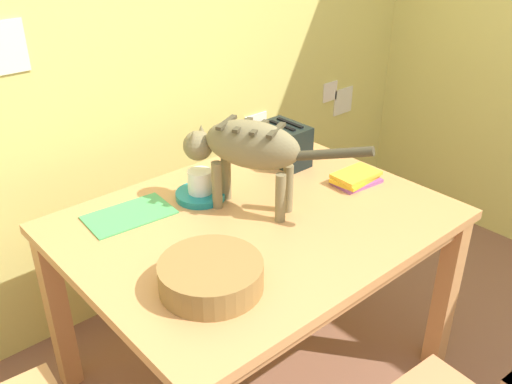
% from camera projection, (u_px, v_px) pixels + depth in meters
% --- Properties ---
extents(wall_rear, '(4.29, 0.11, 2.50)m').
position_uv_depth(wall_rear, '(96.00, 32.00, 2.14)').
color(wall_rear, '#E3D76F').
rests_on(wall_rear, ground_plane).
extents(dining_table, '(1.27, 0.99, 0.73)m').
position_uv_depth(dining_table, '(256.00, 238.00, 1.98)').
color(dining_table, tan).
rests_on(dining_table, ground_plane).
extents(cat, '(0.34, 0.62, 0.33)m').
position_uv_depth(cat, '(247.00, 149.00, 1.89)').
color(cat, olive).
rests_on(cat, dining_table).
extents(saucer_bowl, '(0.18, 0.18, 0.03)m').
position_uv_depth(saucer_bowl, '(201.00, 195.00, 2.05)').
color(saucer_bowl, teal).
rests_on(saucer_bowl, dining_table).
extents(coffee_mug, '(0.13, 0.09, 0.09)m').
position_uv_depth(coffee_mug, '(201.00, 181.00, 2.03)').
color(coffee_mug, white).
rests_on(coffee_mug, saucer_bowl).
extents(magazine, '(0.31, 0.20, 0.01)m').
position_uv_depth(magazine, '(129.00, 215.00, 1.94)').
color(magazine, '#49A95E').
rests_on(magazine, dining_table).
extents(book_stack, '(0.19, 0.14, 0.04)m').
position_uv_depth(book_stack, '(356.00, 178.00, 2.16)').
color(book_stack, '#98509B').
rests_on(book_stack, dining_table).
extents(wicker_basket, '(0.30, 0.30, 0.08)m').
position_uv_depth(wicker_basket, '(211.00, 275.00, 1.57)').
color(wicker_basket, olive).
rests_on(wicker_basket, dining_table).
extents(toaster, '(0.12, 0.20, 0.18)m').
position_uv_depth(toaster, '(286.00, 144.00, 2.29)').
color(toaster, black).
rests_on(toaster, dining_table).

